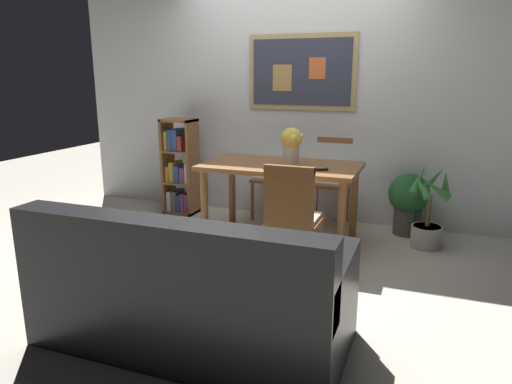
{
  "coord_description": "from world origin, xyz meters",
  "views": [
    {
      "loc": [
        1.39,
        -3.57,
        1.55
      ],
      "look_at": [
        0.14,
        -0.22,
        0.65
      ],
      "focal_mm": 32.63,
      "sensor_mm": 36.0,
      "label": 1
    }
  ],
  "objects_px": {
    "dining_table": "(281,175)",
    "potted_ivy": "(408,200)",
    "dining_chair_far_right": "(332,173)",
    "leather_couch": "(189,295)",
    "dining_chair_near_right": "(292,211)",
    "dining_chair_far_left": "(275,169)",
    "flower_vase": "(292,144)",
    "potted_palm": "(428,218)",
    "tv_remote": "(319,169)",
    "bookshelf": "(180,170)"
  },
  "relations": [
    {
      "from": "leather_couch",
      "to": "potted_ivy",
      "type": "xyz_separation_m",
      "value": [
        1.08,
        2.51,
        0.04
      ]
    },
    {
      "from": "dining_table",
      "to": "potted_palm",
      "type": "height_order",
      "value": "potted_palm"
    },
    {
      "from": "dining_table",
      "to": "flower_vase",
      "type": "distance_m",
      "value": 0.32
    },
    {
      "from": "leather_couch",
      "to": "flower_vase",
      "type": "bearing_deg",
      "value": 88.27
    },
    {
      "from": "dining_chair_near_right",
      "to": "flower_vase",
      "type": "height_order",
      "value": "flower_vase"
    },
    {
      "from": "potted_ivy",
      "to": "tv_remote",
      "type": "xyz_separation_m",
      "value": [
        -0.73,
        -0.8,
        0.41
      ]
    },
    {
      "from": "dining_chair_near_right",
      "to": "dining_table",
      "type": "bearing_deg",
      "value": 113.6
    },
    {
      "from": "dining_chair_near_right",
      "to": "potted_ivy",
      "type": "height_order",
      "value": "dining_chair_near_right"
    },
    {
      "from": "dining_table",
      "to": "bookshelf",
      "type": "xyz_separation_m",
      "value": [
        -1.36,
        0.51,
        -0.15
      ]
    },
    {
      "from": "dining_chair_far_left",
      "to": "dining_chair_near_right",
      "type": "xyz_separation_m",
      "value": [
        0.65,
        -1.53,
        0.0
      ]
    },
    {
      "from": "dining_table",
      "to": "potted_palm",
      "type": "xyz_separation_m",
      "value": [
        1.32,
        0.3,
        -0.36
      ]
    },
    {
      "from": "dining_table",
      "to": "dining_chair_far_left",
      "type": "xyz_separation_m",
      "value": [
        -0.31,
        0.77,
        -0.11
      ]
    },
    {
      "from": "dining_chair_near_right",
      "to": "leather_couch",
      "type": "height_order",
      "value": "dining_chair_near_right"
    },
    {
      "from": "dining_table",
      "to": "flower_vase",
      "type": "relative_size",
      "value": 4.21
    },
    {
      "from": "dining_chair_far_left",
      "to": "potted_ivy",
      "type": "xyz_separation_m",
      "value": [
        1.44,
        -0.14,
        -0.19
      ]
    },
    {
      "from": "potted_ivy",
      "to": "flower_vase",
      "type": "height_order",
      "value": "flower_vase"
    },
    {
      "from": "potted_ivy",
      "to": "potted_palm",
      "type": "bearing_deg",
      "value": -59.84
    },
    {
      "from": "dining_chair_far_left",
      "to": "dining_chair_near_right",
      "type": "bearing_deg",
      "value": -67.07
    },
    {
      "from": "dining_chair_far_right",
      "to": "leather_couch",
      "type": "relative_size",
      "value": 0.51
    },
    {
      "from": "dining_chair_far_right",
      "to": "bookshelf",
      "type": "xyz_separation_m",
      "value": [
        -1.69,
        -0.25,
        -0.04
      ]
    },
    {
      "from": "dining_table",
      "to": "potted_palm",
      "type": "relative_size",
      "value": 1.86
    },
    {
      "from": "dining_table",
      "to": "dining_chair_near_right",
      "type": "bearing_deg",
      "value": -66.4
    },
    {
      "from": "dining_chair_far_left",
      "to": "leather_couch",
      "type": "height_order",
      "value": "dining_chair_far_left"
    },
    {
      "from": "potted_palm",
      "to": "flower_vase",
      "type": "height_order",
      "value": "flower_vase"
    },
    {
      "from": "potted_ivy",
      "to": "leather_couch",
      "type": "bearing_deg",
      "value": -113.33
    },
    {
      "from": "dining_chair_near_right",
      "to": "potted_palm",
      "type": "bearing_deg",
      "value": 47.15
    },
    {
      "from": "dining_chair_far_right",
      "to": "potted_palm",
      "type": "distance_m",
      "value": 1.12
    },
    {
      "from": "tv_remote",
      "to": "flower_vase",
      "type": "bearing_deg",
      "value": 150.48
    },
    {
      "from": "bookshelf",
      "to": "potted_palm",
      "type": "bearing_deg",
      "value": -4.45
    },
    {
      "from": "dining_table",
      "to": "potted_ivy",
      "type": "xyz_separation_m",
      "value": [
        1.13,
        0.63,
        -0.29
      ]
    },
    {
      "from": "bookshelf",
      "to": "dining_chair_far_right",
      "type": "bearing_deg",
      "value": 8.46
    },
    {
      "from": "bookshelf",
      "to": "potted_ivy",
      "type": "xyz_separation_m",
      "value": [
        2.49,
        0.12,
        -0.15
      ]
    },
    {
      "from": "dining_chair_near_right",
      "to": "potted_ivy",
      "type": "bearing_deg",
      "value": 60.35
    },
    {
      "from": "dining_table",
      "to": "leather_couch",
      "type": "relative_size",
      "value": 0.8
    },
    {
      "from": "dining_chair_far_left",
      "to": "potted_ivy",
      "type": "bearing_deg",
      "value": -5.39
    },
    {
      "from": "dining_chair_far_left",
      "to": "potted_ivy",
      "type": "relative_size",
      "value": 1.48
    },
    {
      "from": "leather_couch",
      "to": "bookshelf",
      "type": "distance_m",
      "value": 2.78
    },
    {
      "from": "dining_chair_far_left",
      "to": "dining_chair_near_right",
      "type": "height_order",
      "value": "same"
    },
    {
      "from": "dining_chair_far_right",
      "to": "leather_couch",
      "type": "height_order",
      "value": "dining_chair_far_right"
    },
    {
      "from": "potted_palm",
      "to": "leather_couch",
      "type": "bearing_deg",
      "value": -120.33
    },
    {
      "from": "dining_chair_near_right",
      "to": "flower_vase",
      "type": "bearing_deg",
      "value": 107.08
    },
    {
      "from": "dining_chair_far_right",
      "to": "potted_palm",
      "type": "relative_size",
      "value": 1.18
    },
    {
      "from": "tv_remote",
      "to": "dining_table",
      "type": "bearing_deg",
      "value": 156.67
    },
    {
      "from": "potted_ivy",
      "to": "potted_palm",
      "type": "distance_m",
      "value": 0.39
    },
    {
      "from": "leather_couch",
      "to": "tv_remote",
      "type": "distance_m",
      "value": 1.8
    },
    {
      "from": "dining_chair_far_right",
      "to": "potted_ivy",
      "type": "distance_m",
      "value": 0.83
    },
    {
      "from": "dining_chair_far_right",
      "to": "dining_chair_near_right",
      "type": "xyz_separation_m",
      "value": [
        0.0,
        -1.52,
        0.0
      ]
    },
    {
      "from": "dining_chair_far_right",
      "to": "bookshelf",
      "type": "height_order",
      "value": "bookshelf"
    },
    {
      "from": "dining_chair_far_right",
      "to": "potted_palm",
      "type": "height_order",
      "value": "dining_chair_far_right"
    },
    {
      "from": "dining_table",
      "to": "potted_palm",
      "type": "bearing_deg",
      "value": 12.8
    }
  ]
}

